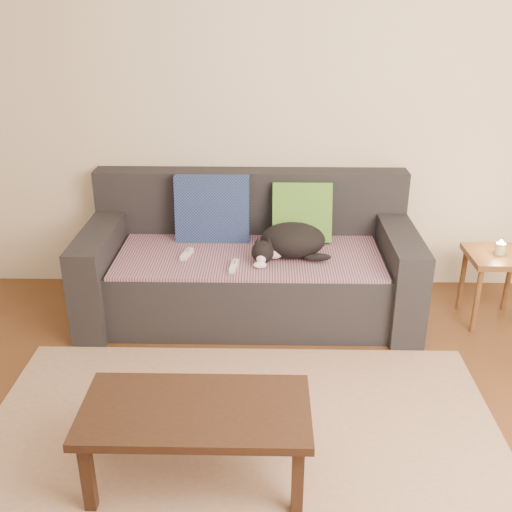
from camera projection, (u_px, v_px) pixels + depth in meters
The scene contains 13 objects.
ground at pixel (239, 482), 2.60m from camera, with size 4.50×4.50×0.00m, color brown.
back_wall at pixel (251, 102), 3.91m from camera, with size 4.50×0.04×2.60m, color beige.
sofa at pixel (250, 267), 3.92m from camera, with size 2.10×0.94×0.87m.
throw_blanket at pixel (249, 256), 3.79m from camera, with size 1.66×0.74×0.02m, color #3C284C.
cushion_navy at pixel (213, 212), 3.95m from camera, with size 0.49×0.12×0.49m, color #102245.
cushion_green at pixel (302, 212), 3.94m from camera, with size 0.39×0.10×0.39m, color #0A452E.
cat at pixel (290, 241), 3.71m from camera, with size 0.49×0.36×0.21m.
wii_remote_a at pixel (187, 254), 3.75m from camera, with size 0.15×0.04×0.03m, color white.
wii_remote_b at pixel (234, 266), 3.58m from camera, with size 0.15×0.04×0.03m, color white.
side_table at pixel (497, 266), 3.74m from camera, with size 0.38×0.38×0.47m.
candle at pixel (500, 248), 3.70m from camera, with size 0.06×0.06×0.09m.
rug at pixel (240, 456), 2.74m from camera, with size 2.50×1.80×0.01m, color tan.
coffee_table at pixel (196, 417), 2.49m from camera, with size 0.95×0.48×0.38m.
Camera 1 is at (0.12, -1.99, 1.95)m, focal length 42.00 mm.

